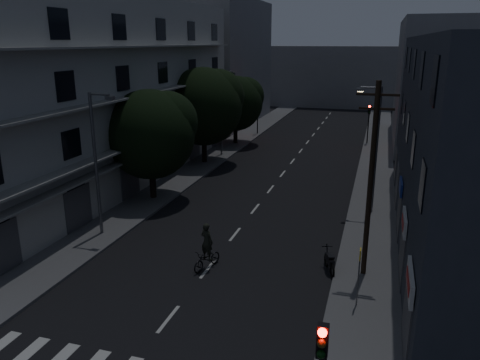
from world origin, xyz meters
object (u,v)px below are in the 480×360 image
Objects in this scene: bus_stop_sign at (359,267)px; cyclist at (207,253)px; utility_pole at (371,178)px; motorcycle at (329,262)px.

bus_stop_sign reaches higher than cyclist.
utility_pole is at bearing 87.23° from bus_stop_sign.
utility_pole is at bearing -20.77° from motorcycle.
utility_pole is at bearing 30.73° from cyclist.
motorcycle is 5.96m from cyclist.
motorcycle is (-1.60, 0.03, -4.40)m from utility_pole.
bus_stop_sign is 1.42× the size of motorcycle.
bus_stop_sign is 7.47m from cyclist.
bus_stop_sign is at bearing -83.76° from motorcycle.
utility_pole reaches higher than bus_stop_sign.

